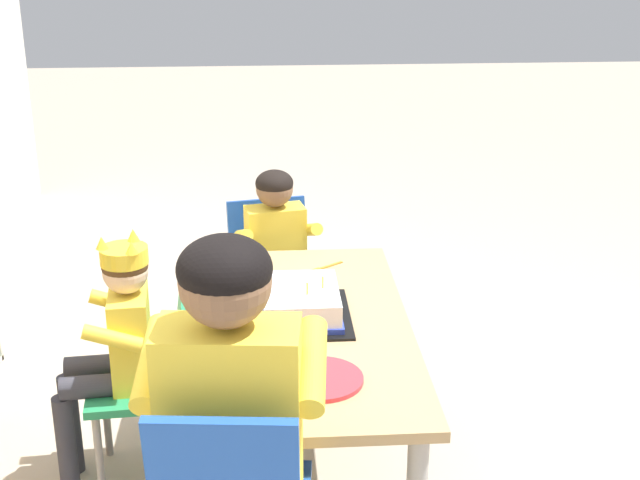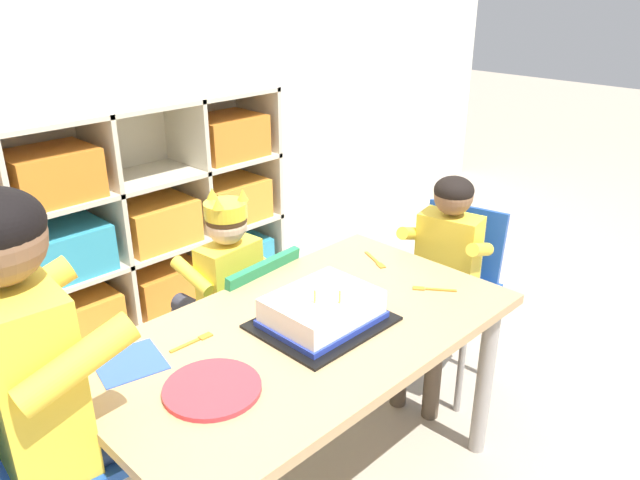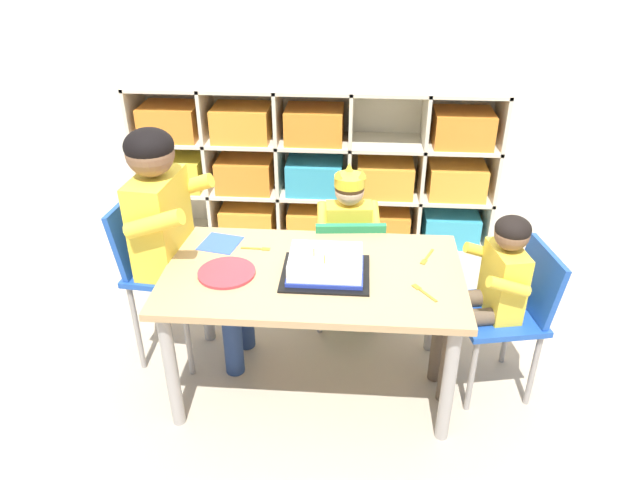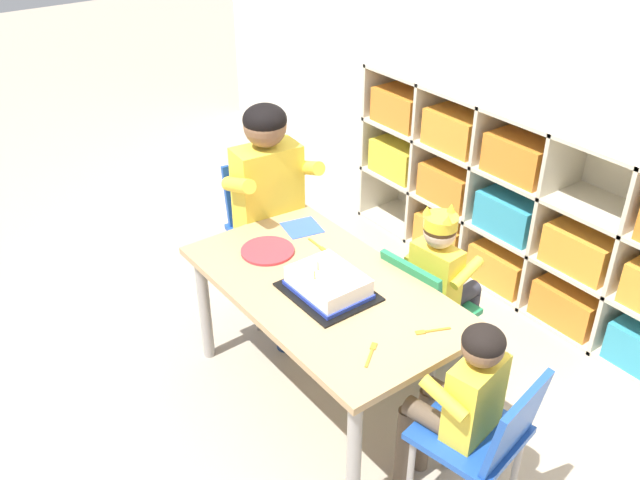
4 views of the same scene
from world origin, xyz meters
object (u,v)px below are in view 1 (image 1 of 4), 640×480
at_px(child_with_crown, 116,334).
at_px(adult_helper_seated, 234,400).
at_px(paper_plate_stack, 319,379).
at_px(birthday_cake_on_tray, 301,304).
at_px(activity_table, 296,347).
at_px(classroom_chair_guest_side, 273,274).
at_px(fork_beside_plate_stack, 241,366).
at_px(fork_near_child_seat, 325,267).
at_px(guest_at_table_side, 278,253).
at_px(classroom_chair_blue, 155,373).
at_px(fork_by_napkin, 251,265).

xyz_separation_m(child_with_crown, adult_helper_seated, (-0.70, -0.37, 0.18)).
bearing_deg(paper_plate_stack, birthday_cake_on_tray, 4.01).
bearing_deg(activity_table, classroom_chair_guest_side, 3.77).
bearing_deg(classroom_chair_guest_side, fork_beside_plate_stack, -106.60).
bearing_deg(activity_table, fork_near_child_seat, -15.38).
bearing_deg(fork_near_child_seat, classroom_chair_guest_side, 77.35).
bearing_deg(fork_beside_plate_stack, birthday_cake_on_tray, 151.19).
xyz_separation_m(classroom_chair_guest_side, guest_at_table_side, (-0.10, -0.02, 0.12)).
height_order(fork_near_child_seat, fork_beside_plate_stack, same).
bearing_deg(fork_beside_plate_stack, classroom_chair_blue, -142.63).
xyz_separation_m(activity_table, paper_plate_stack, (-0.33, -0.04, 0.08)).
xyz_separation_m(adult_helper_seated, fork_near_child_seat, (1.00, -0.27, -0.10)).
bearing_deg(adult_helper_seated, birthday_cake_on_tray, -100.09).
xyz_separation_m(classroom_chair_blue, child_with_crown, (-0.01, 0.11, 0.14)).
bearing_deg(paper_plate_stack, activity_table, 7.71).
height_order(adult_helper_seated, fork_beside_plate_stack, adult_helper_seated).
xyz_separation_m(adult_helper_seated, fork_beside_plate_stack, (0.34, -0.01, -0.10)).
distance_m(adult_helper_seated, fork_beside_plate_stack, 0.35).
bearing_deg(fork_near_child_seat, adult_helper_seated, -141.56).
bearing_deg(guest_at_table_side, activity_table, -98.44).
distance_m(classroom_chair_guest_side, fork_near_child_seat, 0.45).
distance_m(guest_at_table_side, fork_near_child_seat, 0.32).
xyz_separation_m(activity_table, fork_by_napkin, (0.45, 0.13, 0.08)).
xyz_separation_m(activity_table, adult_helper_seated, (-0.58, 0.16, 0.17)).
height_order(birthday_cake_on_tray, fork_beside_plate_stack, birthday_cake_on_tray).
relative_size(child_with_crown, guest_at_table_side, 0.99).
bearing_deg(birthday_cake_on_tray, activity_table, 159.97).
bearing_deg(guest_at_table_side, birthday_cake_on_tray, -96.63).
distance_m(adult_helper_seated, paper_plate_stack, 0.34).
height_order(activity_table, guest_at_table_side, guest_at_table_side).
relative_size(birthday_cake_on_tray, paper_plate_stack, 1.52).
xyz_separation_m(fork_near_child_seat, fork_by_napkin, (0.04, 0.24, 0.00)).
xyz_separation_m(child_with_crown, paper_plate_stack, (-0.45, -0.58, 0.08)).
bearing_deg(adult_helper_seated, child_with_crown, -56.69).
relative_size(classroom_chair_guest_side, fork_beside_plate_stack, 5.36).
bearing_deg(adult_helper_seated, fork_beside_plate_stack, -85.49).
height_order(adult_helper_seated, birthday_cake_on_tray, adult_helper_seated).
xyz_separation_m(adult_helper_seated, birthday_cake_on_tray, (0.63, -0.18, -0.06)).
bearing_deg(fork_near_child_seat, activity_table, -141.67).
xyz_separation_m(child_with_crown, fork_by_napkin, (0.33, -0.40, 0.08)).
distance_m(guest_at_table_side, paper_plate_stack, 1.03).
distance_m(paper_plate_stack, fork_beside_plate_stack, 0.22).
relative_size(classroom_chair_blue, fork_near_child_seat, 5.46).
relative_size(adult_helper_seated, guest_at_table_side, 1.32).
distance_m(fork_near_child_seat, fork_beside_plate_stack, 0.71).
relative_size(fork_near_child_seat, fork_by_napkin, 0.91).
xyz_separation_m(activity_table, classroom_chair_blue, (0.13, 0.42, -0.14)).
bearing_deg(classroom_chair_guest_side, classroom_chair_blue, -130.20).
xyz_separation_m(guest_at_table_side, fork_beside_plate_stack, (-0.94, 0.12, 0.05)).
height_order(fork_by_napkin, fork_beside_plate_stack, same).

